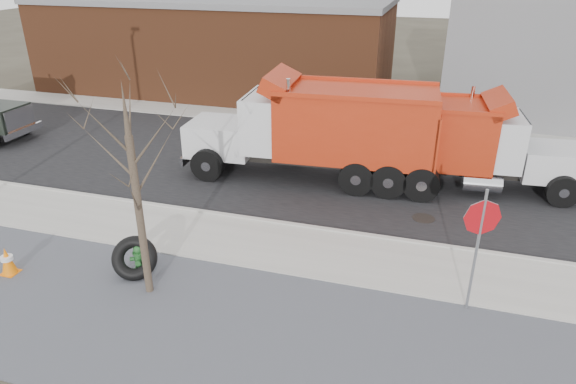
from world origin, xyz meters
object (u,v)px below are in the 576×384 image
(truck_tire, at_px, (135,258))
(dump_truck_red_b, at_px, (322,128))
(fire_hydrant, at_px, (139,260))
(dump_truck_red_a, at_px, (451,139))
(stop_sign, at_px, (480,231))

(truck_tire, bearing_deg, dump_truck_red_b, 67.69)
(fire_hydrant, bearing_deg, dump_truck_red_a, 23.80)
(dump_truck_red_b, bearing_deg, truck_tire, 64.08)
(stop_sign, distance_m, dump_truck_red_b, 8.21)
(stop_sign, relative_size, dump_truck_red_a, 0.37)
(fire_hydrant, bearing_deg, dump_truck_red_b, 44.24)
(dump_truck_red_a, xyz_separation_m, dump_truck_red_b, (-4.41, -0.68, 0.23))
(dump_truck_red_a, height_order, dump_truck_red_b, dump_truck_red_b)
(dump_truck_red_a, bearing_deg, fire_hydrant, -137.78)
(truck_tire, height_order, dump_truck_red_a, dump_truck_red_a)
(fire_hydrant, relative_size, stop_sign, 0.26)
(truck_tire, relative_size, dump_truck_red_b, 0.15)
(fire_hydrant, distance_m, stop_sign, 8.28)
(truck_tire, distance_m, dump_truck_red_b, 8.18)
(fire_hydrant, xyz_separation_m, dump_truck_red_b, (3.03, 7.31, 1.57))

